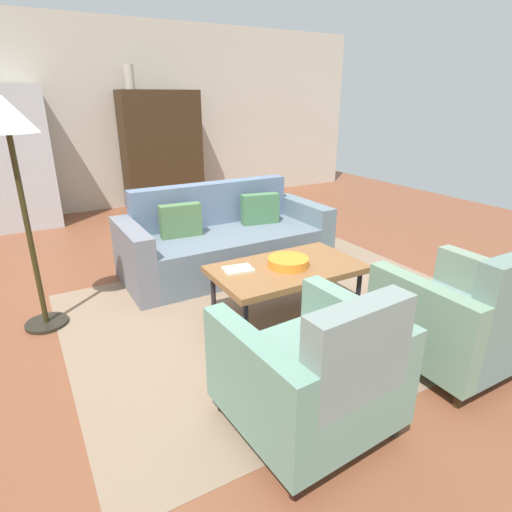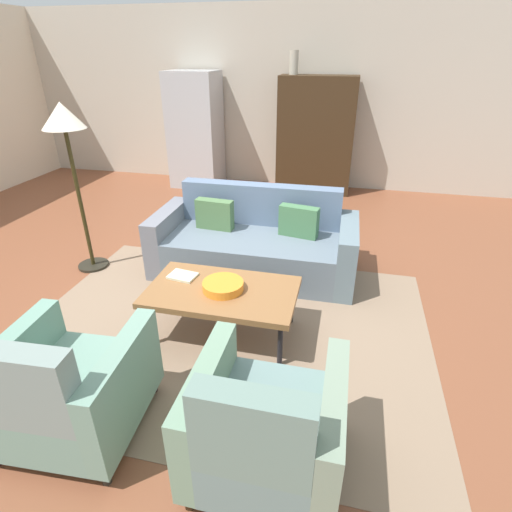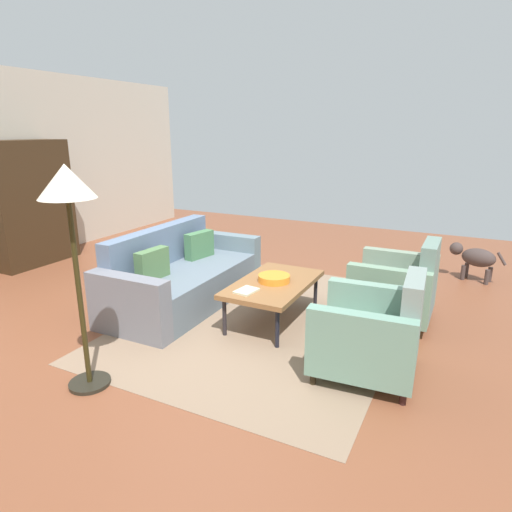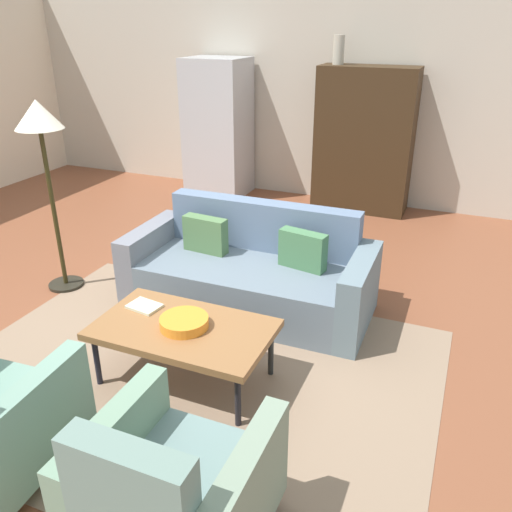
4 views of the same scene
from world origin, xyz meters
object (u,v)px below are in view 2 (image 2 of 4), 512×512
book_stack (183,276)px  vase_tall (294,62)px  refrigerator (196,130)px  floor_lamp (66,133)px  coffee_table (222,293)px  cabinet (316,136)px  fruit_bowl (223,286)px  couch (256,244)px  armchair_right (264,432)px  armchair_left (67,392)px

book_stack → vase_tall: bearing=85.7°
refrigerator → floor_lamp: 3.22m
coffee_table → cabinet: (0.32, 4.08, 0.50)m
cabinet → floor_lamp: cabinet is taller
coffee_table → fruit_bowl: fruit_bowl is taller
coffee_table → fruit_bowl: size_ratio=3.64×
couch → armchair_right: bearing=103.8°
cabinet → couch: bearing=-96.3°
vase_tall → coffee_table: bearing=-88.8°
coffee_table → vase_tall: (-0.08, 4.07, 1.57)m
coffee_table → vase_tall: 4.37m
armchair_left → refrigerator: (-1.10, 5.14, 0.58)m
fruit_bowl → refrigerator: (-1.71, 3.97, 0.46)m
couch → book_stack: 1.15m
book_stack → floor_lamp: bearing=153.6°
armchair_left → book_stack: (0.21, 1.28, 0.10)m
armchair_left → fruit_bowl: size_ratio=2.67×
book_stack → refrigerator: refrigerator is taller
cabinet → refrigerator: refrigerator is taller
refrigerator → coffee_table: bearing=-66.9°
floor_lamp → book_stack: bearing=-26.4°
armchair_left → book_stack: bearing=76.9°
couch → vase_tall: (-0.08, 2.89, 1.68)m
coffee_table → refrigerator: 4.35m
fruit_bowl → vase_tall: (-0.09, 4.07, 1.50)m
refrigerator → cabinet: bearing=3.0°
armchair_right → vase_tall: size_ratio=2.61×
armchair_left → armchair_right: bearing=-3.7°
couch → fruit_bowl: size_ratio=6.40×
coffee_table → armchair_right: 1.31m
cabinet → floor_lamp: size_ratio=1.05×
cabinet → floor_lamp: 3.92m
book_stack → vase_tall: (0.30, 3.96, 1.53)m
coffee_table → book_stack: book_stack is taller
armchair_left → cabinet: 5.35m
fruit_bowl → vase_tall: 4.34m
armchair_left → fruit_bowl: bearing=58.8°
coffee_table → cabinet: bearing=85.5°
armchair_left → fruit_bowl: armchair_left is taller
book_stack → refrigerator: 4.10m
coffee_table → refrigerator: size_ratio=0.65×
cabinet → refrigerator: (-2.01, -0.10, 0.03)m
couch → floor_lamp: 2.14m
couch → book_stack: bearing=69.8°
armchair_left → fruit_bowl: (0.61, 1.17, 0.12)m
couch → cabinet: cabinet is taller
coffee_table → book_stack: (-0.38, 0.12, 0.05)m
vase_tall → refrigerator: bearing=-176.5°
cabinet → vase_tall: size_ratio=5.34×
refrigerator → armchair_right: bearing=-65.9°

